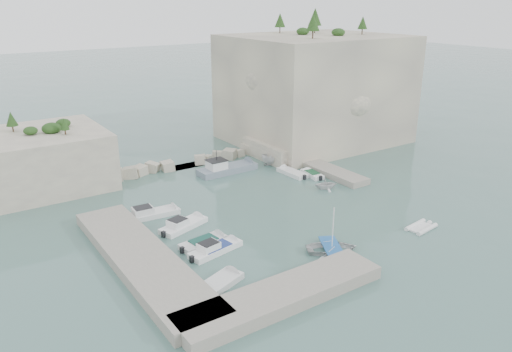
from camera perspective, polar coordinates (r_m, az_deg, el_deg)
ground at (r=54.70m, az=3.53°, el=-4.72°), size 400.00×400.00×0.00m
cliff_east at (r=83.39m, az=6.68°, el=9.86°), size 26.00×22.00×17.00m
cliff_terrace at (r=75.10m, az=3.10°, el=3.18°), size 8.00×10.00×2.50m
outcrop_west at (r=67.92m, az=-23.63°, el=1.70°), size 16.00×14.00×7.00m
quay_west at (r=46.25m, az=-12.88°, el=-9.30°), size 5.00×24.00×1.10m
quay_south at (r=40.36m, az=3.01°, el=-13.43°), size 18.00×4.00×1.10m
ledge_east at (r=69.77m, az=7.37°, el=1.00°), size 3.00×16.00×0.80m
breakwater at (r=71.51m, az=-7.86°, el=1.70°), size 28.00×3.00×1.40m
motorboat_a at (r=55.99m, az=-11.86°, el=-4.53°), size 6.78×2.43×1.40m
motorboat_b at (r=52.73m, az=-8.26°, el=-5.88°), size 6.19×3.66×1.40m
motorboat_c at (r=48.99m, az=-6.00°, el=-7.87°), size 5.42×2.58×0.70m
motorboat_d at (r=47.68m, az=-4.63°, el=-8.65°), size 6.18×2.87×1.40m
motorboat_e at (r=42.60m, az=-4.16°, el=-12.38°), size 5.08×3.41×0.70m
rowboat at (r=48.13m, az=8.64°, el=-8.53°), size 5.88×5.29×1.00m
inflatable_dinghy at (r=54.74m, az=18.32°, el=-5.74°), size 3.87×2.23×0.44m
tender_east_a at (r=63.11m, az=7.95°, el=-1.46°), size 3.64×3.44×1.52m
tender_east_b at (r=67.35m, az=6.44°, el=-0.01°), size 1.96×4.35×0.70m
tender_east_c at (r=67.65m, az=4.15°, el=0.16°), size 1.94×5.29×0.70m
tender_east_d at (r=71.83m, az=2.51°, el=1.37°), size 5.41×2.95×1.98m
work_boat at (r=68.56m, az=-3.29°, el=0.44°), size 9.23×2.85×2.20m
rowboat_mast at (r=46.97m, az=8.80°, el=-5.73°), size 0.10×0.10×4.20m
vegetation at (r=80.16m, az=3.34°, el=16.35°), size 53.48×13.88×13.40m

